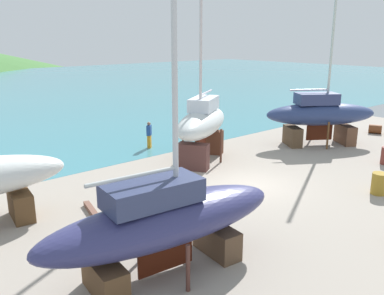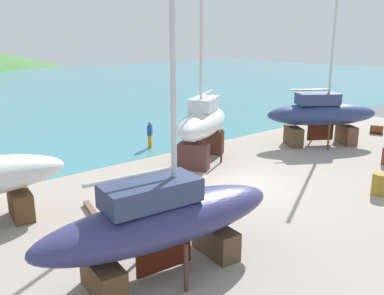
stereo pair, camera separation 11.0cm
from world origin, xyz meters
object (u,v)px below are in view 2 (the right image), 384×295
Objects in this scene: sailboat_small_center at (321,115)px; worker at (150,134)px; barrel_blue_faded at (377,129)px; sailboat_mid_port at (163,220)px; sailboat_large_starboard at (203,124)px; barrel_tipped_center at (380,184)px.

worker is at bearing 177.09° from sailboat_small_center.
sailboat_mid_port is at bearing -168.98° from barrel_blue_faded.
sailboat_mid_port is (-8.31, -7.49, -0.43)m from sailboat_large_starboard.
barrel_tipped_center is at bearing -97.02° from sailboat_small_center.
sailboat_mid_port is 1.00× the size of sailboat_small_center.
sailboat_large_starboard is 7.12× the size of worker.
sailboat_mid_port is 10.86m from barrel_tipped_center.
sailboat_small_center is (16.31, 5.24, 0.29)m from sailboat_mid_port.
sailboat_mid_port is 11.20× the size of barrel_tipped_center.
worker is (-0.60, 4.14, -1.23)m from sailboat_large_starboard.
sailboat_small_center is at bearing 24.40° from sailboat_mid_port.
sailboat_small_center reaches higher than barrel_blue_faded.
sailboat_large_starboard is 12.28× the size of barrel_tipped_center.
barrel_blue_faded is (14.38, -7.33, -0.53)m from worker.
worker is 1.91× the size of barrel_blue_faded.
sailboat_mid_port reaches higher than barrel_blue_faded.
worker is 16.15m from barrel_blue_faded.
barrel_blue_faded is (13.78, -3.19, -1.75)m from sailboat_large_starboard.
worker is at bearing 63.04° from sailboat_mid_port.
sailboat_large_starboard is 8.31m from sailboat_small_center.
barrel_blue_faded is (5.78, -0.94, -1.61)m from sailboat_small_center.
sailboat_large_starboard is 9.20m from barrel_tipped_center.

